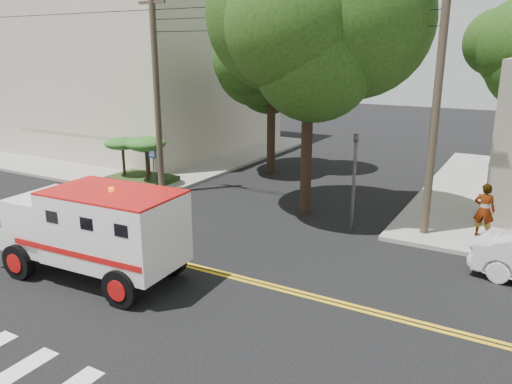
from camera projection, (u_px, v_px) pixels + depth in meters
The scene contains 12 objects.
ground at pixel (177, 262), 15.73m from camera, with size 100.00×100.00×0.00m, color black.
sidewalk_nw at pixel (143, 149), 33.41m from camera, with size 17.00×17.00×0.15m, color gray.
building_left at pixel (131, 70), 34.22m from camera, with size 16.00×14.00×10.00m, color beige.
utility_pole_left at pixel (157, 96), 22.17m from camera, with size 0.28×0.28×9.00m, color #382D23.
utility_pole_right at pixel (436, 110), 16.69m from camera, with size 0.28×0.28×9.00m, color #382D23.
tree_main at pixel (318, 28), 18.03m from camera, with size 6.08×5.70×9.85m.
tree_left at pixel (275, 65), 25.29m from camera, with size 4.48×4.20×7.70m.
traffic_signal at pixel (354, 171), 18.00m from camera, with size 0.15×0.18×3.60m.
accessibility_sign at pixel (153, 162), 23.46m from camera, with size 0.45×0.10×2.02m.
palm_planter at pixel (139, 152), 24.35m from camera, with size 3.52×2.63×2.36m.
armored_truck at pixel (94, 227), 14.29m from camera, with size 6.10×2.70×2.73m.
pedestrian_a at pixel (484, 210), 17.27m from camera, with size 0.70×0.46×1.92m, color gray.
Camera 1 is at (9.35, -11.39, 6.45)m, focal length 35.00 mm.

